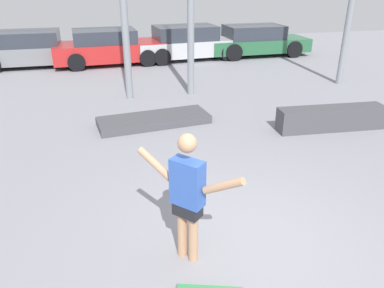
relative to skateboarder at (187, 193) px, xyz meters
name	(u,v)px	position (x,y,z in m)	size (l,w,h in m)	color
ground_plane	(245,245)	(0.80, 0.04, -0.96)	(36.00, 36.00, 0.00)	gray
skateboarder	(187,193)	(0.00, 0.00, 0.00)	(1.06, 1.14, 1.72)	tan
grind_box	(331,118)	(4.23, 3.48, -0.69)	(2.54, 0.47, 0.54)	#47474C
manual_pad	(154,120)	(0.26, 4.79, -0.87)	(2.67, 0.95, 0.19)	#47474C
parked_car_grey	(31,49)	(-3.47, 12.27, -0.31)	(4.41, 2.05, 1.35)	slate
parked_car_red	(109,47)	(-0.50, 11.91, -0.30)	(4.47, 2.23, 1.37)	red
parked_car_silver	(188,43)	(2.82, 12.10, -0.29)	(4.72, 2.24, 1.39)	#B7BABF
parked_car_green	(256,41)	(5.92, 12.15, -0.32)	(4.55, 1.99, 1.32)	#28603D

